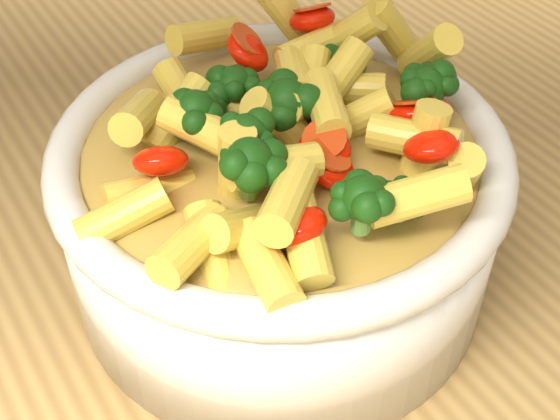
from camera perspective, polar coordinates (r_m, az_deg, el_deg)
table at (r=0.57m, az=-6.43°, el=-9.01°), size 1.20×0.80×0.90m
serving_bowl at (r=0.43m, az=-0.00°, el=0.13°), size 0.24×0.24×0.10m
pasta_salad at (r=0.39m, az=-0.00°, el=7.11°), size 0.19×0.19×0.04m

